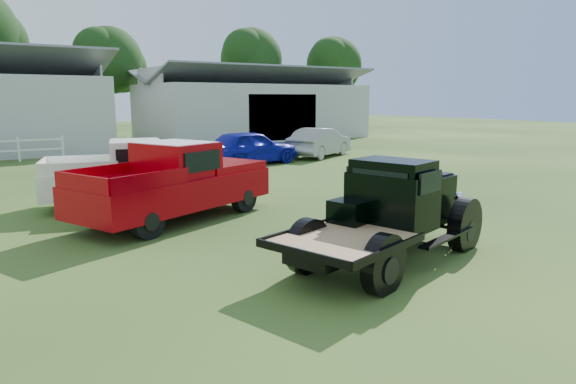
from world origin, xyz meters
TOP-DOWN VIEW (x-y plane):
  - ground at (0.00, 0.00)m, footprint 120.00×120.00m
  - shed_right at (14.00, 27.00)m, footprint 16.80×9.20m
  - tree_c at (5.00, 33.00)m, footprint 5.40×5.40m
  - tree_d at (18.00, 34.00)m, footprint 6.00×6.00m
  - tree_e at (26.00, 32.00)m, footprint 5.70×5.70m
  - vintage_flatbed at (0.90, -1.16)m, footprint 5.22×3.15m
  - red_pickup at (-1.20, 4.29)m, footprint 5.86×3.99m
  - white_pickup at (-1.51, 6.61)m, footprint 5.36×3.22m
  - misc_car_blue at (5.79, 12.79)m, footprint 4.94×2.55m
  - misc_car_grey at (10.43, 13.56)m, footprint 4.80×3.47m

SIDE VIEW (x-z plane):
  - ground at x=0.00m, z-range 0.00..0.00m
  - misc_car_grey at x=10.43m, z-range 0.00..1.51m
  - misc_car_blue at x=5.79m, z-range 0.00..1.61m
  - white_pickup at x=-1.51m, z-range 0.00..1.84m
  - vintage_flatbed at x=0.90m, z-range 0.00..1.93m
  - red_pickup at x=-1.20m, z-range 0.00..1.99m
  - shed_right at x=14.00m, z-range 0.00..5.20m
  - tree_c at x=5.00m, z-range 0.00..9.00m
  - tree_e at x=26.00m, z-range 0.00..9.50m
  - tree_d at x=18.00m, z-range 0.00..10.00m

